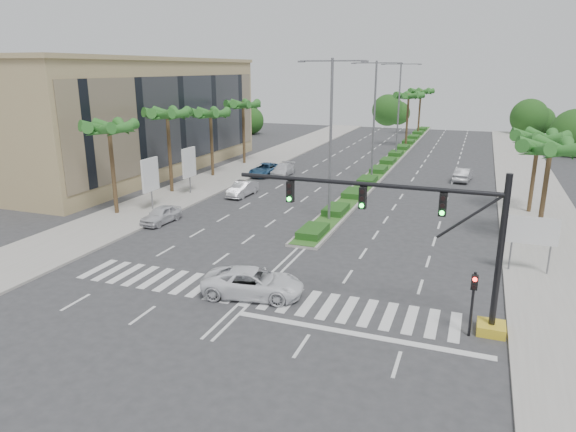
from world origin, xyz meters
name	(u,v)px	position (x,y,z in m)	size (l,w,h in m)	color
ground	(254,294)	(0.00, 0.00, 0.00)	(160.00, 160.00, 0.00)	#333335
footpath_right	(540,220)	(15.20, 20.00, 0.07)	(6.00, 120.00, 0.15)	gray
footpath_left	(195,188)	(-15.20, 20.00, 0.07)	(6.00, 120.00, 0.15)	gray
median	(395,157)	(0.00, 45.00, 0.10)	(2.20, 75.00, 0.20)	gray
median_grass	(395,156)	(0.00, 45.00, 0.22)	(1.80, 75.00, 0.04)	#2C5F20
building	(135,118)	(-26.00, 26.00, 6.00)	(12.00, 36.00, 12.00)	tan
signal_gantry	(445,254)	(9.27, 0.00, 3.46)	(12.60, 1.20, 7.20)	gold
pedestrian_signal	(473,294)	(10.60, -0.68, 2.04)	(0.28, 0.36, 3.00)	black
direction_sign	(533,233)	(13.50, 7.99, 2.45)	(2.70, 0.11, 3.40)	slate
billboard_near	(150,175)	(-14.50, 12.00, 2.96)	(0.18, 2.10, 4.35)	slate
billboard_far	(189,163)	(-14.50, 18.00, 2.96)	(0.18, 2.10, 4.35)	slate
palm_left_near	(109,131)	(-16.50, 10.00, 6.69)	(4.57, 4.68, 7.55)	brown
palm_left_mid	(167,117)	(-16.50, 18.00, 7.08)	(4.57, 4.68, 7.95)	brown
palm_left_far	(211,116)	(-16.50, 26.00, 6.50)	(4.57, 4.68, 7.35)	brown
palm_left_end	(243,107)	(-16.50, 34.00, 6.88)	(4.57, 4.68, 7.75)	brown
palm_right_near	(550,151)	(14.50, 14.00, 6.20)	(4.57, 4.68, 7.05)	brown
palm_right_far	(538,140)	(14.50, 22.00, 5.91)	(4.57, 4.68, 6.75)	brown
palm_median_a	(409,98)	(0.00, 55.00, 7.17)	(4.57, 4.68, 8.05)	brown
palm_median_b	(421,93)	(0.00, 70.00, 7.17)	(4.57, 4.68, 8.05)	brown
streetlight_near	(331,132)	(0.00, 14.00, 6.81)	(5.10, 0.25, 12.00)	slate
streetlight_mid	(374,114)	(0.00, 30.00, 6.81)	(5.10, 0.25, 12.00)	slate
streetlight_far	(399,104)	(0.00, 46.00, 6.81)	(5.10, 0.25, 12.00)	slate
car_parked_a	(161,215)	(-11.80, 9.24, 0.64)	(1.52, 3.78, 1.29)	silver
car_parked_b	(242,189)	(-9.73, 19.14, 0.67)	(1.42, 4.07, 1.34)	silver
car_parked_c	(265,170)	(-11.38, 28.42, 0.67)	(2.22, 4.81, 1.34)	#28527C
car_parked_d	(283,170)	(-9.58, 29.06, 0.64)	(1.79, 4.40, 1.28)	silver
car_crossing	(253,283)	(0.04, -0.14, 0.72)	(2.39, 5.19, 1.44)	white
car_right	(463,175)	(8.96, 32.99, 0.69)	(1.47, 4.21, 1.39)	#ABABB0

